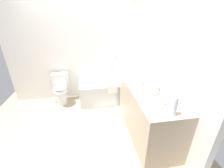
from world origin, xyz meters
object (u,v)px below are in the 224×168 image
Objects in this scene: sink_faucet at (159,90)px; bath_mat at (111,112)px; sink_basin at (148,91)px; water_bottle_2 at (139,72)px; toilet at (61,88)px; bathtub at (109,90)px; water_bottle_3 at (136,71)px; drinking_glass_0 at (141,81)px; drinking_glass_2 at (142,78)px; toilet_paper_roll at (55,100)px; water_bottle_0 at (175,106)px; water_bottle_1 at (146,79)px; drinking_glass_1 at (163,102)px; drinking_glass_3 at (146,84)px.

bath_mat is (-0.68, 0.71, -0.87)m from sink_faucet.
sink_basin is 1.27× the size of water_bottle_2.
sink_basin is at bearing 47.12° from toilet.
toilet is 2.15m from sink_basin.
water_bottle_3 is (0.49, -0.52, 0.66)m from bathtub.
bath_mat is (-0.48, 0.38, -0.89)m from drinking_glass_0.
drinking_glass_2 reaches higher than toilet_paper_roll.
sink_faucet is 0.49m from drinking_glass_2.
water_bottle_0 is 2.04× the size of toilet_paper_roll.
toilet is 1.09× the size of bath_mat.
toilet_paper_roll is at bearing 151.44° from water_bottle_1.
water_bottle_2 is (-0.02, 1.25, -0.01)m from water_bottle_0.
sink_basin is 1.63× the size of water_bottle_1.
water_bottle_1 reaches higher than bath_mat.
water_bottle_1 is 0.42m from water_bottle_3.
water_bottle_2 is 1.02m from drinking_glass_1.
sink_basin is at bearing -94.58° from water_bottle_2.
sink_basin is 3.05× the size of drinking_glass_0.
water_bottle_2 is 0.44m from drinking_glass_3.
water_bottle_1 is 2.12× the size of drinking_glass_1.
bathtub is 7.25× the size of water_bottle_3.
drinking_glass_0 is (-0.05, -0.42, -0.04)m from water_bottle_3.
drinking_glass_2 is at bearing 81.75° from sink_basin.
drinking_glass_2 is (0.01, 0.86, 0.01)m from drinking_glass_1.
drinking_glass_2 is (1.69, -0.85, 0.51)m from toilet.
bathtub is at bearing 84.94° from bath_mat.
toilet_paper_roll is (-1.80, 1.03, -0.84)m from drinking_glass_0.
toilet is 1.89m from water_bottle_2.
drinking_glass_1 is 0.86m from drinking_glass_2.
toilet_paper_roll is (-1.89, 1.96, -0.91)m from water_bottle_0.
water_bottle_0 is 2.62× the size of drinking_glass_2.
sink_basin is 0.49m from drinking_glass_2.
bath_mat is at bearing 113.51° from water_bottle_0.
sink_basin reaches higher than toilet_paper_roll.
water_bottle_2 reaches higher than water_bottle_1.
bathtub reaches higher than drinking_glass_2.
toilet is at bearing 147.87° from drinking_glass_0.
drinking_glass_2 is (0.09, 0.16, 0.00)m from drinking_glass_0.
drinking_glass_0 and drinking_glass_2 have the same top height.
water_bottle_2 is 0.33m from drinking_glass_0.
water_bottle_0 is 2.64× the size of drinking_glass_0.
water_bottle_1 reaches higher than drinking_glass_1.
drinking_glass_3 is at bearing -62.83° from drinking_glass_0.
drinking_glass_2 reaches higher than drinking_glass_1.
sink_faucet is 1.54× the size of drinking_glass_0.
bath_mat is at bearing 57.38° from toilet.
toilet is at bearing 153.35° from drinking_glass_2.
sink_faucet is 0.34m from water_bottle_1.
water_bottle_2 is at bearing 77.89° from drinking_glass_0.
sink_basin is at bearing -36.62° from toilet_paper_roll.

